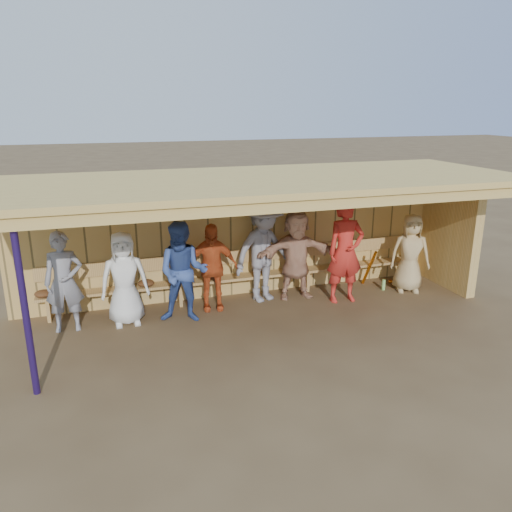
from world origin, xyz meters
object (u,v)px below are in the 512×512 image
(player_e, at_px, (264,251))
(player_d, at_px, (211,267))
(player_c, at_px, (183,272))
(player_a, at_px, (64,282))
(player_f, at_px, (296,255))
(player_h, at_px, (410,253))
(bench, at_px, (244,271))
(player_g, at_px, (345,252))
(player_b, at_px, (124,279))

(player_e, bearing_deg, player_d, 170.08)
(player_c, bearing_deg, player_e, 35.96)
(player_a, relative_size, player_f, 0.97)
(player_h, distance_m, bench, 3.35)
(player_a, height_order, player_f, player_f)
(player_f, relative_size, bench, 0.23)
(player_g, bearing_deg, player_c, -177.59)
(player_a, relative_size, player_c, 0.96)
(player_f, bearing_deg, player_a, -171.31)
(player_a, xyz_separation_m, player_f, (4.21, 0.22, 0.02))
(player_g, distance_m, player_h, 1.51)
(player_f, bearing_deg, bench, 164.97)
(player_e, height_order, player_g, player_g)
(player_e, bearing_deg, bench, 117.58)
(player_f, bearing_deg, player_e, -179.03)
(player_g, bearing_deg, player_h, 5.85)
(player_a, relative_size, player_g, 0.86)
(player_c, height_order, player_e, player_e)
(player_c, bearing_deg, player_a, -167.99)
(bench, bearing_deg, player_b, -165.05)
(player_d, xyz_separation_m, player_e, (1.05, 0.13, 0.17))
(player_d, distance_m, player_h, 4.02)
(player_c, relative_size, player_g, 0.90)
(player_c, xyz_separation_m, player_g, (3.09, -0.01, 0.10))
(player_a, relative_size, player_d, 1.05)
(bench, bearing_deg, player_d, -149.91)
(player_a, bearing_deg, player_b, -0.91)
(player_g, xyz_separation_m, bench, (-1.76, 0.81, -0.46))
(player_d, distance_m, player_e, 1.07)
(player_d, bearing_deg, player_e, 14.95)
(player_a, height_order, bench, player_a)
(player_b, distance_m, player_c, 0.99)
(player_f, bearing_deg, player_c, -163.13)
(player_d, height_order, player_e, player_e)
(player_g, bearing_deg, player_a, 179.83)
(player_c, bearing_deg, player_b, -172.48)
(player_a, distance_m, player_h, 6.52)
(player_b, height_order, bench, player_b)
(player_c, xyz_separation_m, player_h, (4.59, 0.08, -0.09))
(player_a, distance_m, player_f, 4.21)
(player_b, relative_size, player_g, 0.83)
(player_e, distance_m, player_g, 1.54)
(player_g, bearing_deg, player_f, 153.24)
(player_b, xyz_separation_m, bench, (2.30, 0.61, -0.29))
(player_a, relative_size, bench, 0.22)
(player_f, distance_m, player_g, 0.94)
(player_c, distance_m, player_f, 2.32)
(player_h, bearing_deg, player_d, -161.64)
(player_d, relative_size, player_f, 0.93)
(player_b, xyz_separation_m, player_d, (1.55, 0.18, -0.00))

